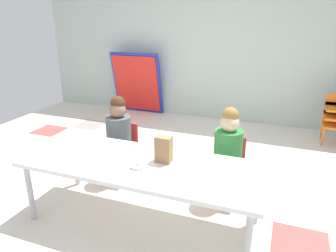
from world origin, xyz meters
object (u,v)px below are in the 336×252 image
(craft_table, at_px, (142,167))
(seated_child_near_camera, at_px, (119,131))
(seated_child_middle_seat, at_px, (228,146))
(paper_plate_near_edge, at_px, (137,168))
(paper_bag_brown, at_px, (164,149))
(folded_activity_table, at_px, (137,83))
(donut_powdered_on_plate, at_px, (137,165))

(craft_table, xyz_separation_m, seated_child_near_camera, (-0.55, 0.60, 0.04))
(seated_child_middle_seat, xyz_separation_m, paper_plate_near_edge, (-0.59, -0.71, 0.01))
(craft_table, xyz_separation_m, paper_bag_brown, (0.16, 0.08, 0.15))
(craft_table, xyz_separation_m, folded_activity_table, (-1.45, 2.88, 0.02))
(folded_activity_table, xyz_separation_m, paper_bag_brown, (1.62, -2.80, 0.13))
(craft_table, relative_size, paper_plate_near_edge, 11.02)
(seated_child_middle_seat, distance_m, paper_plate_near_edge, 0.92)
(donut_powdered_on_plate, bearing_deg, craft_table, 93.44)
(seated_child_middle_seat, relative_size, paper_plate_near_edge, 5.10)
(folded_activity_table, distance_m, donut_powdered_on_plate, 3.32)
(folded_activity_table, bearing_deg, donut_powdered_on_plate, -63.89)
(seated_child_near_camera, distance_m, paper_plate_near_edge, 0.90)
(seated_child_middle_seat, distance_m, paper_bag_brown, 0.69)
(folded_activity_table, distance_m, paper_bag_brown, 3.23)
(paper_bag_brown, relative_size, donut_powdered_on_plate, 1.89)
(craft_table, bearing_deg, folded_activity_table, 116.81)
(paper_bag_brown, distance_m, donut_powdered_on_plate, 0.26)
(folded_activity_table, relative_size, paper_plate_near_edge, 6.04)
(craft_table, xyz_separation_m, donut_powdered_on_plate, (0.01, -0.10, 0.07))
(seated_child_near_camera, relative_size, folded_activity_table, 0.84)
(paper_plate_near_edge, bearing_deg, folded_activity_table, 116.11)
(seated_child_middle_seat, height_order, folded_activity_table, folded_activity_table)
(seated_child_near_camera, height_order, paper_plate_near_edge, seated_child_near_camera)
(donut_powdered_on_plate, bearing_deg, seated_child_middle_seat, 50.16)
(seated_child_near_camera, relative_size, paper_bag_brown, 4.17)
(seated_child_near_camera, xyz_separation_m, folded_activity_table, (-0.91, 2.27, -0.02))
(paper_bag_brown, bearing_deg, craft_table, -153.46)
(craft_table, bearing_deg, paper_bag_brown, 26.54)
(seated_child_near_camera, distance_m, paper_bag_brown, 0.89)
(craft_table, relative_size, seated_child_near_camera, 2.16)
(donut_powdered_on_plate, bearing_deg, folded_activity_table, 116.11)
(seated_child_near_camera, height_order, folded_activity_table, folded_activity_table)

